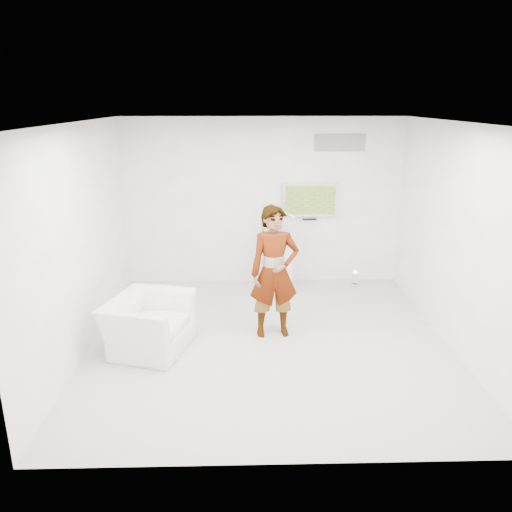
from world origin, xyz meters
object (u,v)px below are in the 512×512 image
at_px(person, 274,272).
at_px(armchair, 149,324).
at_px(pedestal, 276,264).
at_px(floor_uplight, 355,279).
at_px(tv, 310,200).

bearing_deg(person, armchair, -173.70).
bearing_deg(pedestal, armchair, -131.10).
height_order(armchair, floor_uplight, armchair).
bearing_deg(pedestal, person, -94.42).
distance_m(armchair, pedestal, 2.84).
height_order(tv, floor_uplight, tv).
xyz_separation_m(person, armchair, (-1.73, -0.40, -0.59)).
relative_size(tv, person, 0.53).
distance_m(tv, person, 2.42).
height_order(tv, person, person).
xyz_separation_m(tv, pedestal, (-0.64, -0.48, -1.04)).
distance_m(tv, pedestal, 1.31).
bearing_deg(pedestal, tv, 36.93).
bearing_deg(floor_uplight, person, -130.09).
relative_size(tv, pedestal, 0.99).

